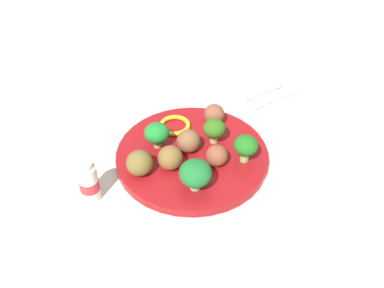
# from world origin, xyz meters

# --- Properties ---
(ground_plane) EXTENTS (4.00, 4.00, 0.00)m
(ground_plane) POSITION_xyz_m (0.00, 0.00, 0.00)
(ground_plane) COLOR beige
(plate) EXTENTS (0.28, 0.28, 0.02)m
(plate) POSITION_xyz_m (0.00, 0.00, 0.01)
(plate) COLOR maroon
(plate) RESTS_ON ground_plane
(broccoli_floret_back_right) EXTENTS (0.04, 0.04, 0.05)m
(broccoli_floret_back_right) POSITION_xyz_m (0.05, -0.01, 0.05)
(broccoli_floret_back_right) COLOR #A7C36D
(broccoli_floret_back_right) RESTS_ON plate
(broccoli_floret_mid_right) EXTENTS (0.04, 0.04, 0.05)m
(broccoli_floret_mid_right) POSITION_xyz_m (0.05, -0.08, 0.05)
(broccoli_floret_mid_right) COLOR #97CB66
(broccoli_floret_mid_right) RESTS_ON plate
(broccoli_floret_mid_left) EXTENTS (0.05, 0.05, 0.05)m
(broccoli_floret_mid_left) POSITION_xyz_m (-0.03, 0.06, 0.05)
(broccoli_floret_mid_left) COLOR #8FB86E
(broccoli_floret_mid_left) RESTS_ON plate
(broccoli_floret_front_right) EXTENTS (0.05, 0.05, 0.06)m
(broccoli_floret_front_right) POSITION_xyz_m (-0.06, -0.07, 0.05)
(broccoli_floret_front_right) COLOR #9AC083
(broccoli_floret_front_right) RESTS_ON plate
(meatball_near_rim) EXTENTS (0.05, 0.05, 0.05)m
(meatball_near_rim) POSITION_xyz_m (-0.10, 0.03, 0.04)
(meatball_near_rim) COLOR brown
(meatball_near_rim) RESTS_ON plate
(meatball_back_right) EXTENTS (0.04, 0.04, 0.04)m
(meatball_back_right) POSITION_xyz_m (-0.00, 0.01, 0.04)
(meatball_back_right) COLOR brown
(meatball_back_right) RESTS_ON plate
(meatball_mid_left) EXTENTS (0.04, 0.04, 0.04)m
(meatball_mid_left) POSITION_xyz_m (-0.05, 0.00, 0.04)
(meatball_mid_left) COLOR brown
(meatball_mid_left) RESTS_ON plate
(meatball_front_right) EXTENTS (0.04, 0.04, 0.04)m
(meatball_front_right) POSITION_xyz_m (0.09, 0.03, 0.04)
(meatball_front_right) COLOR brown
(meatball_front_right) RESTS_ON plate
(meatball_far_rim) EXTENTS (0.04, 0.04, 0.04)m
(meatball_far_rim) POSITION_xyz_m (0.01, -0.05, 0.04)
(meatball_far_rim) COLOR brown
(meatball_far_rim) RESTS_ON plate
(pepper_ring_front_left) EXTENTS (0.09, 0.09, 0.01)m
(pepper_ring_front_left) POSITION_xyz_m (0.03, 0.08, 0.02)
(pepper_ring_front_left) COLOR yellow
(pepper_ring_front_left) RESTS_ON plate
(napkin) EXTENTS (0.18, 0.13, 0.01)m
(napkin) POSITION_xyz_m (0.26, 0.02, 0.00)
(napkin) COLOR white
(napkin) RESTS_ON ground_plane
(fork) EXTENTS (0.12, 0.04, 0.01)m
(fork) POSITION_xyz_m (0.27, 0.03, 0.01)
(fork) COLOR silver
(fork) RESTS_ON napkin
(knife) EXTENTS (0.15, 0.04, 0.01)m
(knife) POSITION_xyz_m (0.27, -0.00, 0.01)
(knife) COLOR silver
(knife) RESTS_ON napkin
(yogurt_bottle) EXTENTS (0.03, 0.03, 0.08)m
(yogurt_bottle) POSITION_xyz_m (-0.19, 0.05, 0.04)
(yogurt_bottle) COLOR white
(yogurt_bottle) RESTS_ON ground_plane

